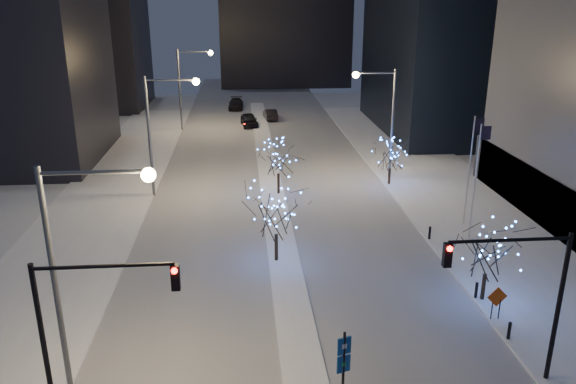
{
  "coord_description": "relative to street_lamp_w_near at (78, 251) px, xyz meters",
  "views": [
    {
      "loc": [
        -2.44,
        -18.48,
        15.83
      ],
      "look_at": [
        0.16,
        12.7,
        5.0
      ],
      "focal_mm": 35.0,
      "sensor_mm": 36.0,
      "label": 1
    }
  ],
  "objects": [
    {
      "name": "road",
      "position": [
        8.94,
        33.0,
        -6.49
      ],
      "size": [
        20.0,
        130.0,
        0.02
      ],
      "primitive_type": "cube",
      "color": "#A6ABB5",
      "rests_on": "ground"
    },
    {
      "name": "median",
      "position": [
        8.94,
        28.0,
        -6.42
      ],
      "size": [
        2.0,
        80.0,
        0.15
      ],
      "primitive_type": "cube",
      "color": "white",
      "rests_on": "ground"
    },
    {
      "name": "east_sidewalk",
      "position": [
        23.94,
        18.0,
        -6.42
      ],
      "size": [
        10.0,
        90.0,
        0.15
      ],
      "primitive_type": "cube",
      "color": "white",
      "rests_on": "ground"
    },
    {
      "name": "west_sidewalk",
      "position": [
        -5.06,
        18.0,
        -6.42
      ],
      "size": [
        8.0,
        90.0,
        0.15
      ],
      "primitive_type": "cube",
      "color": "white",
      "rests_on": "ground"
    },
    {
      "name": "filler_west_far",
      "position": [
        -17.06,
        68.0,
        1.5
      ],
      "size": [
        18.0,
        16.0,
        16.0
      ],
      "primitive_type": "cube",
      "color": "black",
      "rests_on": "ground"
    },
    {
      "name": "street_lamp_w_near",
      "position": [
        0.0,
        0.0,
        0.0
      ],
      "size": [
        4.4,
        0.56,
        10.0
      ],
      "color": "#595E66",
      "rests_on": "ground"
    },
    {
      "name": "street_lamp_w_mid",
      "position": [
        0.0,
        25.0,
        0.0
      ],
      "size": [
        4.4,
        0.56,
        10.0
      ],
      "color": "#595E66",
      "rests_on": "ground"
    },
    {
      "name": "street_lamp_w_far",
      "position": [
        0.0,
        50.0,
        0.0
      ],
      "size": [
        4.4,
        0.56,
        10.0
      ],
      "color": "#595E66",
      "rests_on": "ground"
    },
    {
      "name": "street_lamp_east",
      "position": [
        19.02,
        28.0,
        -0.05
      ],
      "size": [
        3.9,
        0.56,
        10.0
      ],
      "color": "#595E66",
      "rests_on": "ground"
    },
    {
      "name": "traffic_signal_west",
      "position": [
        0.5,
        -2.0,
        -1.74
      ],
      "size": [
        5.26,
        0.43,
        7.0
      ],
      "color": "black",
      "rests_on": "ground"
    },
    {
      "name": "traffic_signal_east",
      "position": [
        17.88,
        -1.0,
        -1.74
      ],
      "size": [
        5.26,
        0.43,
        7.0
      ],
      "color": "black",
      "rests_on": "ground"
    },
    {
      "name": "flagpoles",
      "position": [
        22.3,
        15.25,
        -1.7
      ],
      "size": [
        1.35,
        2.6,
        8.0
      ],
      "color": "silver",
      "rests_on": "east_sidewalk"
    },
    {
      "name": "bollards",
      "position": [
        19.14,
        8.0,
        -5.9
      ],
      "size": [
        0.16,
        12.16,
        0.9
      ],
      "color": "black",
      "rests_on": "east_sidewalk"
    },
    {
      "name": "car_near",
      "position": [
        7.44,
        51.82,
        -5.69
      ],
      "size": [
        2.48,
        4.95,
        1.62
      ],
      "primitive_type": "imported",
      "rotation": [
        0.0,
        0.0,
        0.12
      ],
      "color": "black",
      "rests_on": "ground"
    },
    {
      "name": "car_mid",
      "position": [
        10.44,
        55.71,
        -5.77
      ],
      "size": [
        1.95,
        4.56,
        1.46
      ],
      "primitive_type": "imported",
      "rotation": [
        0.0,
        0.0,
        3.23
      ],
      "color": "black",
      "rests_on": "ground"
    },
    {
      "name": "car_far",
      "position": [
        5.67,
        63.98,
        -5.74
      ],
      "size": [
        2.29,
        5.3,
        1.52
      ],
      "primitive_type": "imported",
      "rotation": [
        0.0,
        0.0,
        -0.03
      ],
      "color": "black",
      "rests_on": "ground"
    },
    {
      "name": "holiday_tree_median_near",
      "position": [
        8.44,
        11.62,
        -3.12
      ],
      "size": [
        4.53,
        4.53,
        5.01
      ],
      "color": "black",
      "rests_on": "median"
    },
    {
      "name": "holiday_tree_median_far",
      "position": [
        9.44,
        24.42,
        -3.3
      ],
      "size": [
        3.83,
        3.83,
        4.64
      ],
      "color": "black",
      "rests_on": "median"
    },
    {
      "name": "holiday_tree_plaza_near",
      "position": [
        19.44,
        5.83,
        -3.47
      ],
      "size": [
        4.72,
        4.72,
        4.53
      ],
      "color": "black",
      "rests_on": "east_sidewalk"
    },
    {
      "name": "holiday_tree_plaza_far",
      "position": [
        19.44,
        26.15,
        -3.68
      ],
      "size": [
        4.27,
        4.27,
        4.18
      ],
      "color": "black",
      "rests_on": "east_sidewalk"
    },
    {
      "name": "wayfinding_sign",
      "position": [
        10.33,
        -1.61,
        -4.45
      ],
      "size": [
        0.58,
        0.27,
        3.34
      ],
      "rotation": [
        0.0,
        0.0,
        0.34
      ],
      "color": "black",
      "rests_on": "ground"
    },
    {
      "name": "construction_sign",
      "position": [
        19.24,
        3.79,
        -5.24
      ],
      "size": [
        1.12,
        0.14,
        1.84
      ],
      "rotation": [
        0.0,
        0.0,
        0.09
      ],
      "color": "black",
      "rests_on": "east_sidewalk"
    }
  ]
}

